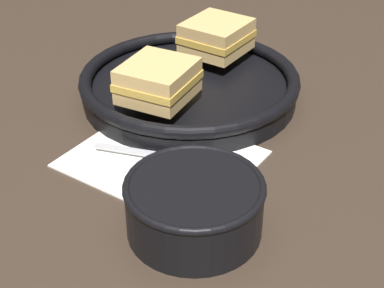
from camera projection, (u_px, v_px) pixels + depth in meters
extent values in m
plane|color=#382B21|center=(159.00, 163.00, 0.71)|extent=(4.00, 4.00, 0.00)
cube|color=white|center=(162.00, 158.00, 0.71)|extent=(0.24, 0.22, 0.00)
cylinder|color=black|center=(194.00, 208.00, 0.59)|extent=(0.14, 0.14, 0.06)
cylinder|color=orange|center=(194.00, 195.00, 0.58)|extent=(0.12, 0.12, 0.01)
torus|color=black|center=(194.00, 186.00, 0.58)|extent=(0.14, 0.14, 0.01)
cube|color=#B7B7BC|center=(136.00, 151.00, 0.72)|extent=(0.10, 0.02, 0.01)
ellipsoid|color=#B7B7BC|center=(196.00, 161.00, 0.70)|extent=(0.05, 0.03, 0.01)
cylinder|color=black|center=(190.00, 91.00, 0.84)|extent=(0.30, 0.30, 0.02)
torus|color=black|center=(189.00, 78.00, 0.83)|extent=(0.31, 0.31, 0.02)
cube|color=#DBB26B|center=(216.00, 45.00, 0.88)|extent=(0.10, 0.10, 0.02)
cube|color=gold|center=(216.00, 36.00, 0.87)|extent=(0.10, 0.11, 0.01)
cube|color=#DBB26B|center=(217.00, 27.00, 0.86)|extent=(0.10, 0.10, 0.02)
cube|color=#DBB26B|center=(158.00, 90.00, 0.76)|extent=(0.09, 0.10, 0.02)
cube|color=gold|center=(158.00, 81.00, 0.75)|extent=(0.09, 0.10, 0.01)
cube|color=#DBB26B|center=(158.00, 71.00, 0.74)|extent=(0.09, 0.10, 0.02)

